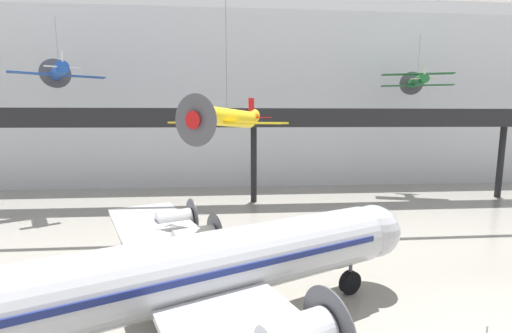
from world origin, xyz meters
TOP-DOWN VIEW (x-y plane):
  - hangar_back_wall at (0.00, 40.51)m, footprint 140.00×3.00m
  - mezzanine_walkway at (0.00, 29.02)m, footprint 110.00×3.20m
  - airliner_silver_main at (-4.85, 4.64)m, footprint 23.71×27.86m
  - suspended_plane_yellow_lowwing at (-2.94, 11.97)m, footprint 7.19×6.62m
  - suspended_plane_blue_trainer at (-19.97, 28.38)m, footprint 8.25×7.45m
  - suspended_plane_green_biplane at (20.51, 32.69)m, footprint 8.41×7.07m
  - info_sign_pedestal at (1.36, 4.59)m, footprint 0.42×0.70m

SIDE VIEW (x-z plane):
  - info_sign_pedestal at x=1.36m, z-range -0.17..1.08m
  - airliner_silver_main at x=-4.85m, z-range -1.20..7.75m
  - mezzanine_walkway at x=0.00m, z-range 3.66..14.35m
  - suspended_plane_yellow_lowwing at x=-2.94m, z-range 3.91..15.35m
  - hangar_back_wall at x=0.00m, z-range 0.00..24.19m
  - suspended_plane_green_biplane at x=20.51m, z-range 10.71..17.72m
  - suspended_plane_blue_trainer at x=-19.97m, z-range 10.95..17.77m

